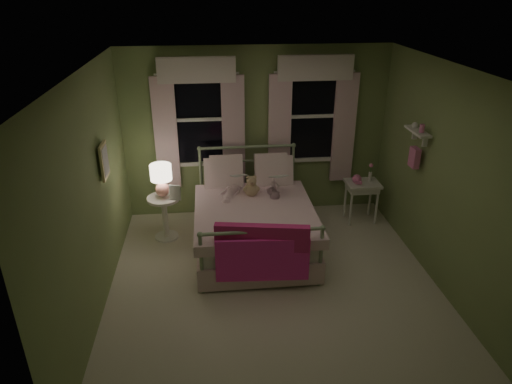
{
  "coord_description": "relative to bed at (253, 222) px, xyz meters",
  "views": [
    {
      "loc": [
        -0.71,
        -4.55,
        3.41
      ],
      "look_at": [
        -0.16,
        0.62,
        1.0
      ],
      "focal_mm": 32.0,
      "sensor_mm": 36.0,
      "label": 1
    }
  ],
  "objects": [
    {
      "name": "nightstand_left",
      "position": [
        -1.24,
        0.36,
        0.03
      ],
      "size": [
        0.46,
        0.46,
        0.65
      ],
      "color": "white",
      "rests_on": "ground"
    },
    {
      "name": "bed",
      "position": [
        0.0,
        0.0,
        0.0
      ],
      "size": [
        1.58,
        2.04,
        1.18
      ],
      "color": "white",
      "rests_on": "ground"
    },
    {
      "name": "wall_shelf",
      "position": [
        2.06,
        -0.27,
        1.14
      ],
      "size": [
        0.15,
        0.5,
        0.6
      ],
      "color": "white",
      "rests_on": "room_shell"
    },
    {
      "name": "window_left",
      "position": [
        -0.69,
        1.06,
        1.24
      ],
      "size": [
        1.34,
        0.13,
        1.96
      ],
      "color": "black",
      "rests_on": "room_shell"
    },
    {
      "name": "pink_toy",
      "position": [
        1.62,
        0.57,
        0.32
      ],
      "size": [
        0.14,
        0.19,
        0.14
      ],
      "color": "pink",
      "rests_on": "nightstand_right"
    },
    {
      "name": "window_right",
      "position": [
        1.01,
        1.06,
        1.24
      ],
      "size": [
        1.34,
        0.13,
        1.96
      ],
      "color": "black",
      "rests_on": "room_shell"
    },
    {
      "name": "teddy_bear",
      "position": [
        0.0,
        0.26,
        0.41
      ],
      "size": [
        0.24,
        0.2,
        0.32
      ],
      "color": "tan",
      "rests_on": "bed"
    },
    {
      "name": "book_nightstand",
      "position": [
        -1.14,
        0.28,
        0.27
      ],
      "size": [
        0.23,
        0.27,
        0.02
      ],
      "primitive_type": "imported",
      "rotation": [
        0.0,
        0.0,
        -0.33
      ],
      "color": "beige",
      "rests_on": "nightstand_left"
    },
    {
      "name": "book_left",
      "position": [
        -0.28,
        0.17,
        0.58
      ],
      "size": [
        0.21,
        0.14,
        0.26
      ],
      "primitive_type": "imported",
      "rotation": [
        1.22,
        0.0,
        0.15
      ],
      "color": "beige",
      "rests_on": "child_left"
    },
    {
      "name": "nightstand_right",
      "position": [
        1.72,
        0.57,
        0.17
      ],
      "size": [
        0.5,
        0.4,
        0.64
      ],
      "color": "white",
      "rests_on": "ground"
    },
    {
      "name": "framed_picture",
      "position": [
        -1.79,
        -0.37,
        1.12
      ],
      "size": [
        0.03,
        0.32,
        0.42
      ],
      "color": "beige",
      "rests_on": "room_shell"
    },
    {
      "name": "child_left",
      "position": [
        -0.28,
        0.42,
        0.58
      ],
      "size": [
        0.33,
        0.26,
        0.79
      ],
      "primitive_type": "imported",
      "rotation": [
        0.0,
        0.0,
        2.87
      ],
      "color": "#F7D1DD",
      "rests_on": "bed"
    },
    {
      "name": "pink_throw",
      "position": [
        -0.0,
        -1.03,
        0.23
      ],
      "size": [
        1.1,
        0.28,
        0.71
      ],
      "color": "#D02873",
      "rests_on": "bed"
    },
    {
      "name": "bud_vase",
      "position": [
        1.84,
        0.62,
        0.41
      ],
      "size": [
        0.06,
        0.06,
        0.28
      ],
      "color": "white",
      "rests_on": "nightstand_right"
    },
    {
      "name": "room_shell",
      "position": [
        0.16,
        -0.97,
        0.92
      ],
      "size": [
        4.2,
        4.2,
        4.2
      ],
      "color": "silver",
      "rests_on": "ground"
    },
    {
      "name": "child_right",
      "position": [
        0.28,
        0.42,
        0.53
      ],
      "size": [
        0.35,
        0.28,
        0.68
      ],
      "primitive_type": "imported",
      "rotation": [
        0.0,
        0.0,
        3.21
      ],
      "color": "#F7D1DD",
      "rests_on": "bed"
    },
    {
      "name": "table_lamp",
      "position": [
        -1.24,
        0.36,
        0.57
      ],
      "size": [
        0.3,
        0.3,
        0.47
      ],
      "color": "#FFA296",
      "rests_on": "nightstand_left"
    },
    {
      "name": "book_right",
      "position": [
        0.28,
        0.17,
        0.54
      ],
      "size": [
        0.22,
        0.16,
        0.26
      ],
      "primitive_type": "imported",
      "rotation": [
        1.22,
        0.0,
        0.28
      ],
      "color": "beige",
      "rests_on": "child_right"
    }
  ]
}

